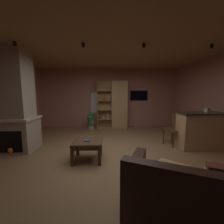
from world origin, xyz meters
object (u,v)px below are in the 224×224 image
at_px(table_book_0, 87,141).
at_px(leather_couch, 190,200).
at_px(dining_chair, 175,128).
at_px(potted_floor_plant, 91,120).
at_px(tissue_box, 207,110).
at_px(stone_fireplace, 16,106).
at_px(bookshelf_cabinet, 117,105).
at_px(wall_mounted_tv, 139,96).
at_px(kitchen_bar_counter, 206,130).
at_px(coffee_table, 88,144).

bearing_deg(table_book_0, leather_couch, -49.22).
bearing_deg(dining_chair, potted_floor_plant, 146.00).
bearing_deg(tissue_box, table_book_0, -168.95).
xyz_separation_m(stone_fireplace, bookshelf_cabinet, (2.89, 2.40, -0.17)).
bearing_deg(wall_mounted_tv, bookshelf_cabinet, -168.31).
distance_m(kitchen_bar_counter, leather_couch, 2.92).
height_order(dining_chair, potted_floor_plant, dining_chair).
height_order(table_book_0, dining_chair, dining_chair).
bearing_deg(kitchen_bar_counter, leather_couch, -129.10).
bearing_deg(tissue_box, bookshelf_cabinet, 133.38).
xyz_separation_m(tissue_box, wall_mounted_tv, (-1.31, 2.67, 0.38)).
distance_m(kitchen_bar_counter, coffee_table, 3.30).
xyz_separation_m(bookshelf_cabinet, tissue_box, (2.32, -2.46, 0.05)).
xyz_separation_m(coffee_table, potted_floor_plant, (-0.23, 2.75, 0.04)).
bearing_deg(kitchen_bar_counter, bookshelf_cabinet, 133.04).
distance_m(tissue_box, coffee_table, 3.38).
height_order(stone_fireplace, dining_chair, stone_fireplace).
xyz_separation_m(kitchen_bar_counter, dining_chair, (-0.73, 0.32, 0.01)).
relative_size(leather_couch, dining_chair, 1.80).
relative_size(tissue_box, dining_chair, 0.13).
bearing_deg(wall_mounted_tv, kitchen_bar_counter, -64.19).
bearing_deg(leather_couch, stone_fireplace, 145.26).
relative_size(table_book_0, potted_floor_plant, 0.17).
xyz_separation_m(table_book_0, dining_chair, (2.53, 0.93, 0.05)).
height_order(coffee_table, potted_floor_plant, potted_floor_plant).
xyz_separation_m(kitchen_bar_counter, coffee_table, (-3.25, -0.58, -0.15)).
distance_m(stone_fireplace, dining_chair, 4.53).
bearing_deg(wall_mounted_tv, tissue_box, -63.92).
bearing_deg(dining_chair, table_book_0, -159.84).
bearing_deg(wall_mounted_tv, table_book_0, -120.59).
bearing_deg(coffee_table, table_book_0, -105.55).
distance_m(stone_fireplace, tissue_box, 5.21).
height_order(dining_chair, wall_mounted_tv, wall_mounted_tv).
bearing_deg(table_book_0, tissue_box, 11.05).
relative_size(tissue_box, wall_mounted_tv, 0.15).
relative_size(stone_fireplace, dining_chair, 2.92).
bearing_deg(kitchen_bar_counter, dining_chair, 156.62).
xyz_separation_m(tissue_box, coffee_table, (-3.25, -0.60, -0.72)).
relative_size(coffee_table, potted_floor_plant, 0.83).
bearing_deg(bookshelf_cabinet, table_book_0, -106.84).
bearing_deg(wall_mounted_tv, leather_couch, -96.15).
height_order(stone_fireplace, wall_mounted_tv, stone_fireplace).
relative_size(leather_couch, wall_mounted_tv, 2.08).
bearing_deg(tissue_box, kitchen_bar_counter, -99.26).
height_order(stone_fireplace, leather_couch, stone_fireplace).
height_order(tissue_box, coffee_table, tissue_box).
relative_size(stone_fireplace, kitchen_bar_counter, 1.71).
bearing_deg(tissue_box, wall_mounted_tv, 116.08).
distance_m(coffee_table, dining_chair, 2.67).
xyz_separation_m(tissue_box, leather_couch, (-1.84, -2.28, -0.77)).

